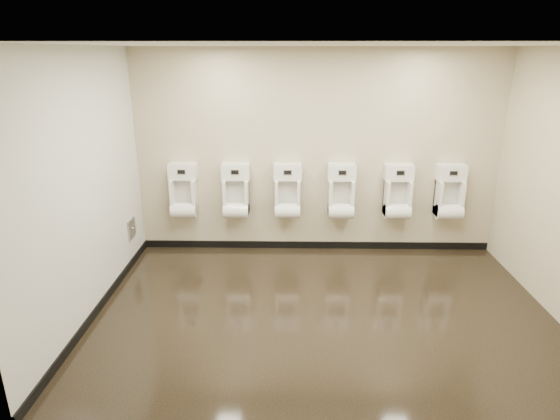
# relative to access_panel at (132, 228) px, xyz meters

# --- Properties ---
(ground) EXTENTS (5.00, 3.50, 0.00)m
(ground) POSITION_rel_access_panel_xyz_m (2.48, -1.20, -0.50)
(ground) COLOR black
(ground) RESTS_ON ground
(ceiling) EXTENTS (5.00, 3.50, 0.00)m
(ceiling) POSITION_rel_access_panel_xyz_m (2.48, -1.20, 2.30)
(ceiling) COLOR silver
(back_wall) EXTENTS (5.00, 0.02, 2.80)m
(back_wall) POSITION_rel_access_panel_xyz_m (2.48, 0.55, 0.90)
(back_wall) COLOR #BAAD8A
(back_wall) RESTS_ON ground
(front_wall) EXTENTS (5.00, 0.02, 2.80)m
(front_wall) POSITION_rel_access_panel_xyz_m (2.48, -2.95, 0.90)
(front_wall) COLOR #BAAD8A
(front_wall) RESTS_ON ground
(left_wall) EXTENTS (0.02, 3.50, 2.80)m
(left_wall) POSITION_rel_access_panel_xyz_m (-0.02, -1.20, 0.90)
(left_wall) COLOR #BAAD8A
(left_wall) RESTS_ON ground
(tile_overlay_left) EXTENTS (0.01, 3.50, 2.80)m
(tile_overlay_left) POSITION_rel_access_panel_xyz_m (-0.01, -1.20, 0.90)
(tile_overlay_left) COLOR silver
(tile_overlay_left) RESTS_ON ground
(skirting_back) EXTENTS (5.00, 0.02, 0.10)m
(skirting_back) POSITION_rel_access_panel_xyz_m (2.48, 0.54, -0.45)
(skirting_back) COLOR black
(skirting_back) RESTS_ON ground
(skirting_left) EXTENTS (0.02, 3.50, 0.10)m
(skirting_left) POSITION_rel_access_panel_xyz_m (-0.01, -1.20, -0.45)
(skirting_left) COLOR black
(skirting_left) RESTS_ON ground
(access_panel) EXTENTS (0.04, 0.25, 0.25)m
(access_panel) POSITION_rel_access_panel_xyz_m (0.00, 0.00, 0.00)
(access_panel) COLOR #9E9EA3
(access_panel) RESTS_ON left_wall
(urinal_0) EXTENTS (0.40, 0.30, 0.74)m
(urinal_0) POSITION_rel_access_panel_xyz_m (0.63, 0.42, 0.35)
(urinal_0) COLOR white
(urinal_0) RESTS_ON back_wall
(urinal_1) EXTENTS (0.40, 0.30, 0.74)m
(urinal_1) POSITION_rel_access_panel_xyz_m (1.36, 0.42, 0.35)
(urinal_1) COLOR white
(urinal_1) RESTS_ON back_wall
(urinal_2) EXTENTS (0.40, 0.30, 0.74)m
(urinal_2) POSITION_rel_access_panel_xyz_m (2.08, 0.42, 0.35)
(urinal_2) COLOR white
(urinal_2) RESTS_ON back_wall
(urinal_3) EXTENTS (0.40, 0.30, 0.74)m
(urinal_3) POSITION_rel_access_panel_xyz_m (2.82, 0.42, 0.35)
(urinal_3) COLOR white
(urinal_3) RESTS_ON back_wall
(urinal_4) EXTENTS (0.40, 0.30, 0.74)m
(urinal_4) POSITION_rel_access_panel_xyz_m (3.60, 0.42, 0.35)
(urinal_4) COLOR white
(urinal_4) RESTS_ON back_wall
(urinal_5) EXTENTS (0.40, 0.30, 0.74)m
(urinal_5) POSITION_rel_access_panel_xyz_m (4.31, 0.42, 0.35)
(urinal_5) COLOR white
(urinal_5) RESTS_ON back_wall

